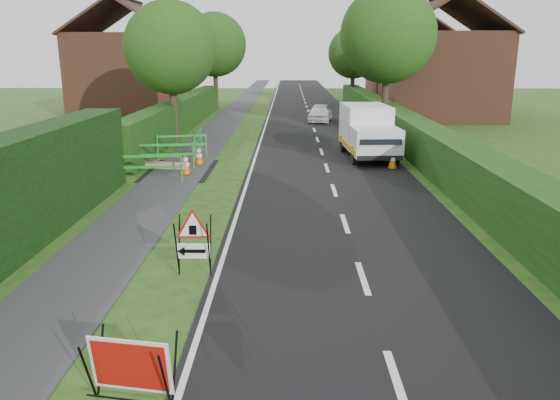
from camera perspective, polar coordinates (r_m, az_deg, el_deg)
name	(u,v)px	position (r m, az deg, el deg)	size (l,w,h in m)	color
ground	(229,300)	(9.89, -5.32, -10.41)	(120.00, 120.00, 0.00)	#234212
road_surface	(307,108)	(44.10, 2.84, 9.60)	(6.00, 90.00, 0.02)	black
footpath	(238,108)	(44.26, -4.40, 9.59)	(2.00, 90.00, 0.02)	#2D2D30
hedge_west_far	(182,130)	(31.74, -10.16, 7.21)	(1.00, 24.00, 1.80)	#14380F
hedge_east	(407,149)	(25.81, 13.15, 5.26)	(1.20, 50.00, 1.50)	#14380F
house_west	(131,73)	(40.43, -15.33, 12.70)	(7.50, 7.40, 7.88)	brown
house_east_a	(440,74)	(38.21, 16.41, 12.51)	(7.50, 7.40, 7.88)	brown
house_east_b	(410,68)	(52.05, 13.42, 13.25)	(7.50, 7.40, 7.88)	brown
tree_nw	(171,48)	(27.46, -11.36, 15.34)	(4.40, 4.40, 6.70)	#2D2116
tree_ne	(388,35)	(31.34, 11.22, 16.55)	(5.20, 5.20, 7.79)	#2D2116
tree_fw	(215,45)	(43.24, -6.85, 15.80)	(4.80, 4.80, 7.24)	#2D2116
tree_fe	(354,53)	(47.17, 7.69, 14.98)	(4.20, 4.20, 6.33)	#2D2116
red_rect_sign	(130,367)	(7.27, -15.36, -16.45)	(1.12, 0.79, 0.89)	black
triangle_sign	(191,237)	(10.73, -9.25, -3.85)	(0.79, 0.79, 1.15)	black
works_van	(368,131)	(23.16, 9.17, 7.18)	(2.09, 4.75, 2.12)	silver
traffic_cone_0	(393,159)	(21.07, 11.69, 4.26)	(0.38, 0.38, 0.79)	black
traffic_cone_1	(388,152)	(22.44, 11.21, 4.94)	(0.38, 0.38, 0.79)	black
traffic_cone_2	(382,141)	(25.34, 10.58, 6.12)	(0.38, 0.38, 0.79)	black
traffic_cone_3	(186,164)	(19.90, -9.82, 3.73)	(0.38, 0.38, 0.79)	black
traffic_cone_4	(199,155)	(21.59, -8.47, 4.67)	(0.38, 0.38, 0.79)	black
ped_barrier_0	(151,165)	(18.77, -13.30, 3.60)	(2.08, 0.55, 1.00)	#1A9125
ped_barrier_1	(167,152)	(21.00, -11.77, 4.89)	(2.09, 0.66, 1.00)	#1A9125
ped_barrier_2	(182,143)	(23.14, -10.21, 5.90)	(2.08, 0.82, 1.00)	#1A9125
ped_barrier_3	(198,140)	(23.86, -8.55, 6.24)	(0.40, 2.07, 1.00)	#1A9125
redwhite_plank	(166,178)	(19.61, -11.80, 2.29)	(1.50, 0.04, 0.25)	red
hatchback_car	(320,113)	(35.17, 4.21, 9.09)	(1.34, 3.32, 1.13)	white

